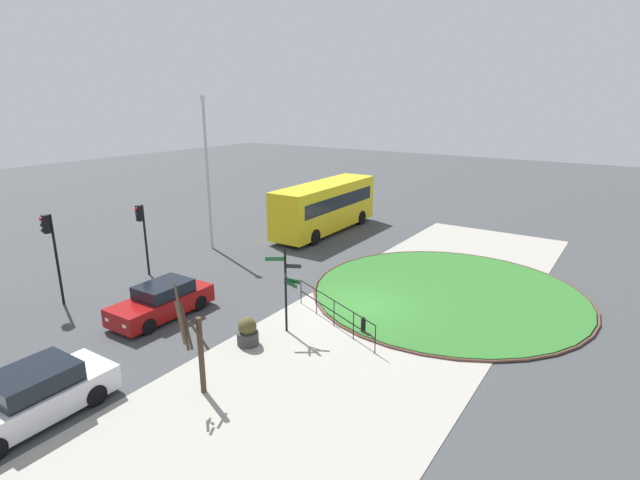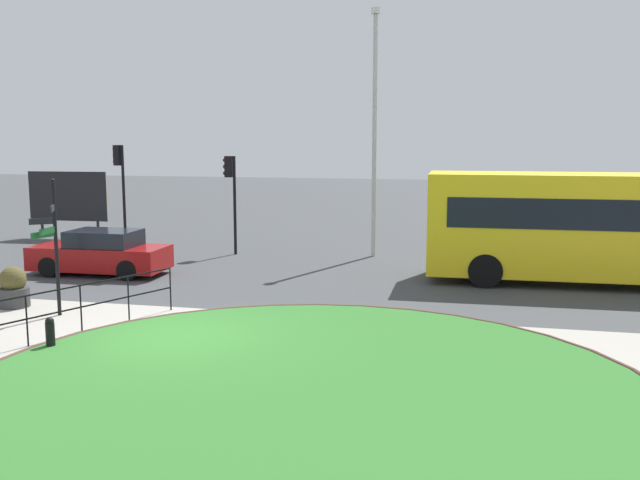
{
  "view_description": "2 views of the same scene",
  "coord_description": "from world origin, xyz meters",
  "px_view_note": "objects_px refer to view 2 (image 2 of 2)",
  "views": [
    {
      "loc": [
        -17.19,
        -9.3,
        8.68
      ],
      "look_at": [
        2.36,
        3.79,
        1.85
      ],
      "focal_mm": 27.28,
      "sensor_mm": 36.0,
      "label": 1
    },
    {
      "loc": [
        6.39,
        -13.81,
        4.37
      ],
      "look_at": [
        2.48,
        3.38,
        1.8
      ],
      "focal_mm": 39.72,
      "sensor_mm": 36.0,
      "label": 2
    }
  ],
  "objects_px": {
    "bus_yellow": "(592,226)",
    "traffic_light_far": "(120,174)",
    "bollard_foreground": "(50,333)",
    "traffic_light_near": "(231,183)",
    "planter_near_signpost": "(13,289)",
    "lamppost_tall": "(375,127)",
    "car_near_lane": "(101,253)",
    "billboard_left": "(68,197)",
    "signpost_directional": "(53,236)"
  },
  "relations": [
    {
      "from": "billboard_left",
      "to": "lamppost_tall",
      "type": "bearing_deg",
      "value": -10.22
    },
    {
      "from": "bus_yellow",
      "to": "planter_near_signpost",
      "type": "relative_size",
      "value": 8.94
    },
    {
      "from": "car_near_lane",
      "to": "planter_near_signpost",
      "type": "height_order",
      "value": "car_near_lane"
    },
    {
      "from": "signpost_directional",
      "to": "car_near_lane",
      "type": "distance_m",
      "value": 5.59
    },
    {
      "from": "bus_yellow",
      "to": "planter_near_signpost",
      "type": "height_order",
      "value": "bus_yellow"
    },
    {
      "from": "bollard_foreground",
      "to": "bus_yellow",
      "type": "distance_m",
      "value": 15.21
    },
    {
      "from": "traffic_light_far",
      "to": "car_near_lane",
      "type": "bearing_deg",
      "value": 121.41
    },
    {
      "from": "car_near_lane",
      "to": "traffic_light_far",
      "type": "xyz_separation_m",
      "value": [
        -1.76,
        4.68,
        2.3
      ]
    },
    {
      "from": "car_near_lane",
      "to": "billboard_left",
      "type": "distance_m",
      "value": 9.11
    },
    {
      "from": "billboard_left",
      "to": "signpost_directional",
      "type": "bearing_deg",
      "value": -62.13
    },
    {
      "from": "car_near_lane",
      "to": "planter_near_signpost",
      "type": "bearing_deg",
      "value": 90.57
    },
    {
      "from": "signpost_directional",
      "to": "traffic_light_far",
      "type": "relative_size",
      "value": 0.83
    },
    {
      "from": "bus_yellow",
      "to": "traffic_light_near",
      "type": "xyz_separation_m",
      "value": [
        -12.31,
        2.87,
        0.93
      ]
    },
    {
      "from": "traffic_light_far",
      "to": "billboard_left",
      "type": "height_order",
      "value": "traffic_light_far"
    },
    {
      "from": "signpost_directional",
      "to": "planter_near_signpost",
      "type": "xyz_separation_m",
      "value": [
        -1.62,
        0.57,
        -1.5
      ]
    },
    {
      "from": "car_near_lane",
      "to": "traffic_light_far",
      "type": "relative_size",
      "value": 1.07
    },
    {
      "from": "bus_yellow",
      "to": "billboard_left",
      "type": "distance_m",
      "value": 21.31
    },
    {
      "from": "car_near_lane",
      "to": "planter_near_signpost",
      "type": "relative_size",
      "value": 4.05
    },
    {
      "from": "bollard_foreground",
      "to": "traffic_light_near",
      "type": "height_order",
      "value": "traffic_light_near"
    },
    {
      "from": "bus_yellow",
      "to": "traffic_light_near",
      "type": "height_order",
      "value": "traffic_light_near"
    },
    {
      "from": "bollard_foreground",
      "to": "lamppost_tall",
      "type": "distance_m",
      "value": 14.57
    },
    {
      "from": "bollard_foreground",
      "to": "planter_near_signpost",
      "type": "bearing_deg",
      "value": 135.15
    },
    {
      "from": "traffic_light_near",
      "to": "billboard_left",
      "type": "relative_size",
      "value": 1.02
    },
    {
      "from": "traffic_light_near",
      "to": "lamppost_tall",
      "type": "relative_size",
      "value": 0.41
    },
    {
      "from": "lamppost_tall",
      "to": "traffic_light_near",
      "type": "bearing_deg",
      "value": -172.27
    },
    {
      "from": "traffic_light_far",
      "to": "lamppost_tall",
      "type": "distance_m",
      "value": 9.95
    },
    {
      "from": "bollard_foreground",
      "to": "billboard_left",
      "type": "height_order",
      "value": "billboard_left"
    },
    {
      "from": "bollard_foreground",
      "to": "bus_yellow",
      "type": "relative_size",
      "value": 0.07
    },
    {
      "from": "signpost_directional",
      "to": "planter_near_signpost",
      "type": "height_order",
      "value": "signpost_directional"
    },
    {
      "from": "bus_yellow",
      "to": "lamppost_tall",
      "type": "relative_size",
      "value": 1.08
    },
    {
      "from": "bollard_foreground",
      "to": "bus_yellow",
      "type": "height_order",
      "value": "bus_yellow"
    },
    {
      "from": "bus_yellow",
      "to": "traffic_light_far",
      "type": "xyz_separation_m",
      "value": [
        -16.81,
        2.88,
        1.2
      ]
    },
    {
      "from": "signpost_directional",
      "to": "bus_yellow",
      "type": "height_order",
      "value": "signpost_directional"
    },
    {
      "from": "bollard_foreground",
      "to": "traffic_light_far",
      "type": "relative_size",
      "value": 0.17
    },
    {
      "from": "signpost_directional",
      "to": "traffic_light_near",
      "type": "height_order",
      "value": "traffic_light_near"
    },
    {
      "from": "bus_yellow",
      "to": "planter_near_signpost",
      "type": "bearing_deg",
      "value": -158.01
    },
    {
      "from": "signpost_directional",
      "to": "traffic_light_far",
      "type": "xyz_separation_m",
      "value": [
        -3.5,
        9.83,
        0.98
      ]
    },
    {
      "from": "traffic_light_near",
      "to": "traffic_light_far",
      "type": "xyz_separation_m",
      "value": [
        -4.5,
        0.01,
        0.27
      ]
    },
    {
      "from": "bus_yellow",
      "to": "car_near_lane",
      "type": "distance_m",
      "value": 15.2
    },
    {
      "from": "billboard_left",
      "to": "traffic_light_near",
      "type": "bearing_deg",
      "value": -19.31
    },
    {
      "from": "bus_yellow",
      "to": "traffic_light_far",
      "type": "relative_size",
      "value": 2.36
    },
    {
      "from": "bollard_foreground",
      "to": "planter_near_signpost",
      "type": "xyz_separation_m",
      "value": [
        -3.11,
        3.1,
        0.13
      ]
    },
    {
      "from": "lamppost_tall",
      "to": "car_near_lane",
      "type": "bearing_deg",
      "value": -146.04
    },
    {
      "from": "planter_near_signpost",
      "to": "traffic_light_far",
      "type": "bearing_deg",
      "value": 101.51
    },
    {
      "from": "signpost_directional",
      "to": "bus_yellow",
      "type": "relative_size",
      "value": 0.35
    },
    {
      "from": "bus_yellow",
      "to": "planter_near_signpost",
      "type": "xyz_separation_m",
      "value": [
        -14.92,
        -6.38,
        -1.28
      ]
    },
    {
      "from": "bollard_foreground",
      "to": "traffic_light_near",
      "type": "relative_size",
      "value": 0.19
    },
    {
      "from": "bollard_foreground",
      "to": "traffic_light_far",
      "type": "xyz_separation_m",
      "value": [
        -5.0,
        12.35,
        2.61
      ]
    },
    {
      "from": "car_near_lane",
      "to": "lamppost_tall",
      "type": "xyz_separation_m",
      "value": [
        8.0,
        5.39,
        4.07
      ]
    },
    {
      "from": "bus_yellow",
      "to": "lamppost_tall",
      "type": "bearing_deg",
      "value": 151.89
    }
  ]
}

